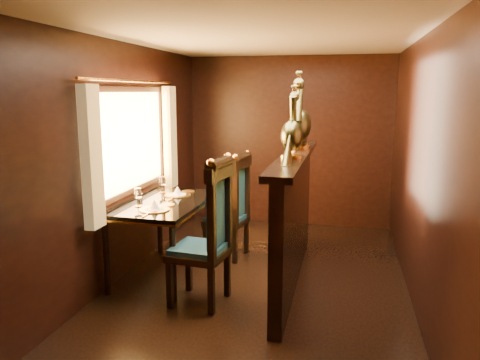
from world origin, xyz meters
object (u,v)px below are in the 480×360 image
at_px(peacock_right, 300,111).
at_px(dining_table, 164,208).
at_px(chair_right, 235,203).
at_px(chair_left, 212,228).
at_px(peacock_left, 292,122).

bearing_deg(peacock_right, dining_table, -157.47).
bearing_deg(chair_right, chair_left, -77.96).
bearing_deg(chair_right, peacock_left, -40.85).
height_order(chair_left, peacock_right, peacock_right).
xyz_separation_m(dining_table, chair_right, (0.63, 0.69, -0.07)).
xyz_separation_m(chair_right, peacock_left, (0.75, -0.88, 1.03)).
bearing_deg(peacock_left, chair_right, 130.53).
distance_m(chair_left, chair_right, 1.28).
relative_size(dining_table, peacock_left, 2.07).
xyz_separation_m(dining_table, peacock_left, (1.38, -0.19, 0.95)).
relative_size(peacock_left, peacock_right, 0.82).
bearing_deg(dining_table, chair_left, -37.94).
bearing_deg(chair_right, dining_table, -123.63).
height_order(dining_table, peacock_left, peacock_left).
relative_size(chair_left, chair_right, 1.10).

